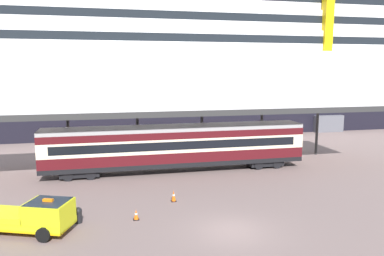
% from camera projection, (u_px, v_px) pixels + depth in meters
% --- Properties ---
extents(ground_plane, '(400.00, 400.00, 0.00)m').
position_uv_depth(ground_plane, '(231.00, 231.00, 21.39)').
color(ground_plane, '#705C58').
extents(cruise_ship, '(124.67, 28.36, 31.69)m').
position_uv_depth(cruise_ship, '(76.00, 57.00, 59.64)').
color(cruise_ship, black).
rests_on(cruise_ship, ground).
extents(platform_canopy, '(37.89, 6.41, 5.97)m').
position_uv_depth(platform_canopy, '(175.00, 107.00, 33.41)').
color(platform_canopy, silver).
rests_on(platform_canopy, ground).
extents(train_carriage, '(23.07, 2.81, 4.11)m').
position_uv_depth(train_carriage, '(176.00, 146.00, 33.50)').
color(train_carriage, black).
rests_on(train_carriage, ground).
extents(service_truck, '(5.58, 3.78, 2.02)m').
position_uv_depth(service_truck, '(33.00, 216.00, 20.97)').
color(service_truck, yellow).
rests_on(service_truck, ground).
extents(traffic_cone_near, '(0.36, 0.36, 0.79)m').
position_uv_depth(traffic_cone_near, '(174.00, 196.00, 26.05)').
color(traffic_cone_near, black).
rests_on(traffic_cone_near, ground).
extents(traffic_cone_mid, '(0.36, 0.36, 0.64)m').
position_uv_depth(traffic_cone_mid, '(136.00, 215.00, 22.89)').
color(traffic_cone_mid, black).
rests_on(traffic_cone_mid, ground).
extents(quay_bollard, '(0.48, 0.48, 0.96)m').
position_uv_depth(quay_bollard, '(78.00, 214.00, 22.39)').
color(quay_bollard, black).
rests_on(quay_bollard, ground).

